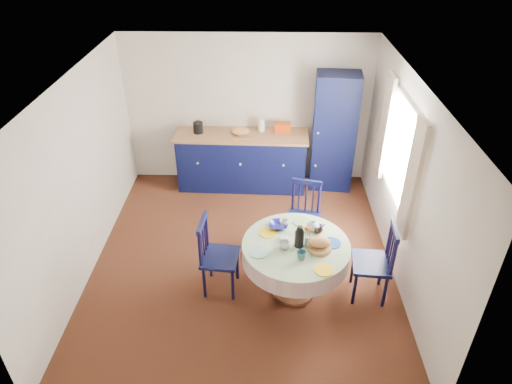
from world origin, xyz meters
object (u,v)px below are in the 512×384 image
at_px(chair_right, 375,262).
at_px(mug_a, 284,245).
at_px(chair_left, 217,255).
at_px(mug_d, 284,223).
at_px(mug_c, 318,229).
at_px(pantry_cabinet, 334,133).
at_px(chair_far, 303,216).
at_px(mug_b, 301,255).
at_px(cobalt_bowl, 279,225).
at_px(kitchen_counter, 242,159).
at_px(dining_table, 296,252).

distance_m(chair_right, mug_a, 1.14).
height_order(chair_left, mug_d, chair_left).
bearing_deg(mug_c, pantry_cabinet, 78.89).
height_order(chair_far, mug_d, chair_far).
relative_size(chair_far, mug_b, 8.96).
relative_size(chair_right, cobalt_bowl, 4.51).
bearing_deg(chair_right, cobalt_bowl, -100.65).
bearing_deg(mug_c, kitchen_counter, 113.96).
bearing_deg(pantry_cabinet, chair_left, -118.64).
height_order(dining_table, mug_d, dining_table).
height_order(mug_b, cobalt_bowl, mug_b).
bearing_deg(chair_right, kitchen_counter, -140.74).
bearing_deg(mug_d, pantry_cabinet, 68.88).
height_order(pantry_cabinet, cobalt_bowl, pantry_cabinet).
relative_size(mug_a, cobalt_bowl, 0.51).
relative_size(chair_far, chair_right, 0.95).
bearing_deg(mug_a, dining_table, 24.54).
bearing_deg(chair_left, mug_a, -94.10).
distance_m(chair_far, mug_a, 1.10).
relative_size(kitchen_counter, mug_b, 19.61).
relative_size(chair_left, chair_far, 1.03).
bearing_deg(mug_b, chair_left, 161.80).
xyz_separation_m(chair_right, mug_b, (-0.91, -0.24, 0.29)).
bearing_deg(mug_b, pantry_cabinet, 76.29).
relative_size(kitchen_counter, dining_table, 1.71).
xyz_separation_m(chair_left, chair_far, (1.11, 0.87, -0.02)).
bearing_deg(chair_far, pantry_cabinet, 83.70).
distance_m(mug_b, mug_c, 0.54).
relative_size(chair_far, mug_c, 8.18).
bearing_deg(cobalt_bowl, mug_b, -67.36).
bearing_deg(mug_c, chair_far, 99.12).
xyz_separation_m(mug_c, mug_d, (-0.41, 0.10, 0.00)).
height_order(kitchen_counter, mug_b, kitchen_counter).
xyz_separation_m(pantry_cabinet, mug_c, (-0.46, -2.37, -0.16)).
bearing_deg(chair_left, mug_b, -102.47).
xyz_separation_m(chair_right, mug_a, (-1.10, -0.06, 0.29)).
relative_size(kitchen_counter, mug_d, 20.40).
height_order(chair_far, mug_a, chair_far).
xyz_separation_m(chair_left, mug_d, (0.82, 0.27, 0.30)).
bearing_deg(kitchen_counter, chair_left, -92.58).
xyz_separation_m(kitchen_counter, dining_table, (0.77, -2.56, 0.15)).
bearing_deg(mug_c, cobalt_bowl, 169.23).
bearing_deg(mug_d, chair_far, 63.65).
relative_size(chair_right, mug_a, 8.91).
relative_size(chair_far, mug_d, 9.33).
xyz_separation_m(chair_far, cobalt_bowl, (-0.36, -0.61, 0.29)).
bearing_deg(chair_right, chair_left, -86.92).
bearing_deg(chair_far, mug_d, -103.51).
xyz_separation_m(chair_far, mug_d, (-0.30, -0.60, 0.32)).
relative_size(chair_left, mug_d, 9.63).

